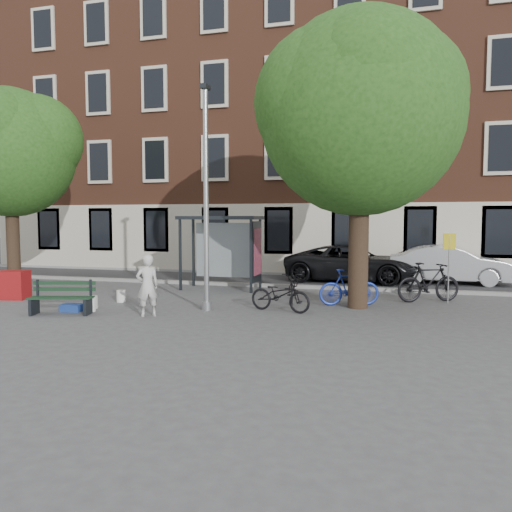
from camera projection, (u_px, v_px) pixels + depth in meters
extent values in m
plane|color=#4C4C4F|center=(207.00, 310.00, 13.80)|extent=(90.00, 90.00, 0.00)
cube|color=#28282B|center=(268.00, 280.00, 20.53)|extent=(40.00, 4.00, 0.01)
cube|color=gray|center=(255.00, 285.00, 18.60)|extent=(40.00, 0.25, 0.12)
cube|color=gray|center=(279.00, 274.00, 22.45)|extent=(40.00, 0.25, 0.12)
cube|color=brown|center=(296.00, 132.00, 25.77)|extent=(30.00, 8.00, 14.00)
cylinder|color=#9EA0A3|center=(206.00, 201.00, 13.58)|extent=(0.14, 0.14, 6.00)
cylinder|color=#9EA0A3|center=(207.00, 306.00, 13.79)|extent=(0.28, 0.28, 0.24)
cube|color=#1E2328|center=(205.00, 87.00, 13.35)|extent=(0.18, 0.35, 0.12)
cylinder|color=black|center=(358.00, 248.00, 14.06)|extent=(0.56, 0.56, 3.40)
sphere|color=#204916|center=(361.00, 115.00, 13.78)|extent=(5.60, 5.60, 5.60)
sphere|color=#204916|center=(395.00, 98.00, 13.89)|extent=(3.92, 3.92, 3.92)
sphere|color=#204916|center=(330.00, 103.00, 13.68)|extent=(4.20, 4.20, 4.20)
sphere|color=#204916|center=(367.00, 83.00, 12.82)|extent=(3.64, 3.64, 3.64)
cylinder|color=black|center=(13.00, 243.00, 18.95)|extent=(0.48, 0.48, 3.20)
sphere|color=#204916|center=(10.00, 153.00, 18.69)|extent=(4.80, 4.80, 4.80)
sphere|color=#204916|center=(37.00, 140.00, 18.80)|extent=(3.36, 3.36, 3.36)
cube|color=#1E2328|center=(180.00, 255.00, 17.58)|extent=(0.08, 0.08, 2.50)
cube|color=#1E2328|center=(251.00, 256.00, 16.90)|extent=(0.08, 0.08, 2.50)
cube|color=#1E2328|center=(193.00, 253.00, 18.74)|extent=(0.08, 0.08, 2.50)
cube|color=#1E2328|center=(260.00, 254.00, 18.05)|extent=(0.08, 0.08, 2.50)
cube|color=#1E2328|center=(221.00, 218.00, 17.72)|extent=(2.85, 1.45, 0.12)
cube|color=#8C999E|center=(226.00, 250.00, 18.38)|extent=(2.34, 0.04, 2.00)
cube|color=#1E2328|center=(256.00, 252.00, 17.46)|extent=(0.12, 1.14, 2.12)
cube|color=#D84C19|center=(258.00, 252.00, 17.45)|extent=(0.02, 0.90, 1.62)
imported|color=silver|center=(147.00, 286.00, 12.89)|extent=(0.70, 0.67, 1.61)
cube|color=#1E2328|center=(34.00, 307.00, 13.16)|extent=(0.21, 0.52, 0.43)
cube|color=#1E2328|center=(88.00, 307.00, 13.16)|extent=(0.21, 0.52, 0.43)
cube|color=#16311D|center=(58.00, 299.00, 12.97)|extent=(1.63, 0.55, 0.04)
cube|color=#16311D|center=(61.00, 298.00, 13.14)|extent=(1.63, 0.55, 0.04)
cube|color=#16311D|center=(63.00, 297.00, 13.31)|extent=(1.63, 0.55, 0.04)
cube|color=#16311D|center=(64.00, 289.00, 13.39)|extent=(1.62, 0.49, 0.09)
cube|color=#16311D|center=(64.00, 283.00, 13.38)|extent=(1.62, 0.49, 0.09)
imported|color=black|center=(280.00, 295.00, 13.57)|extent=(1.87, 1.04, 0.93)
imported|color=#1B3098|center=(349.00, 287.00, 14.52)|extent=(1.84, 1.09, 1.07)
imported|color=black|center=(292.00, 287.00, 15.15)|extent=(0.95, 1.83, 0.91)
imported|color=black|center=(429.00, 282.00, 15.12)|extent=(2.06, 1.38, 1.21)
imported|color=black|center=(352.00, 263.00, 20.06)|extent=(5.43, 2.72, 1.47)
imported|color=#ADAFB5|center=(449.00, 265.00, 19.34)|extent=(4.56, 1.66, 1.49)
cube|color=maroon|center=(13.00, 285.00, 15.67)|extent=(0.99, 0.74, 0.90)
cube|color=#203F96|center=(72.00, 308.00, 13.63)|extent=(0.60, 0.47, 0.20)
cylinder|color=silver|center=(93.00, 302.00, 14.06)|extent=(0.35, 0.35, 0.36)
cylinder|color=white|center=(90.00, 305.00, 13.59)|extent=(0.29, 0.29, 0.36)
cylinder|color=white|center=(121.00, 296.00, 15.14)|extent=(0.35, 0.35, 0.36)
cylinder|color=#9EA0A3|center=(449.00, 270.00, 14.86)|extent=(0.04, 0.04, 2.03)
cube|color=gold|center=(449.00, 241.00, 14.80)|extent=(0.36, 0.09, 0.47)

